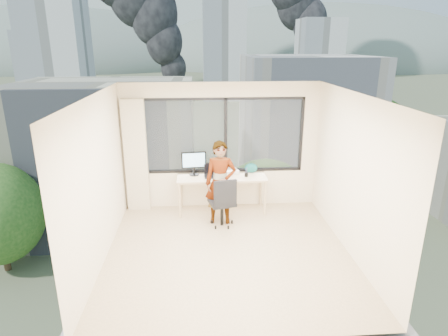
{
  "coord_description": "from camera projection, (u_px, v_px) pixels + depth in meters",
  "views": [
    {
      "loc": [
        -0.45,
        -5.56,
        3.31
      ],
      "look_at": [
        0.0,
        1.0,
        1.15
      ],
      "focal_mm": 30.43,
      "sensor_mm": 36.0,
      "label": 1
    }
  ],
  "objects": [
    {
      "name": "far_tower_c",
      "position": [
        318.0,
        55.0,
        142.22
      ],
      "size": [
        15.0,
        15.0,
        26.0
      ],
      "primitive_type": "cube",
      "color": "silver",
      "rests_on": "exterior_ground"
    },
    {
      "name": "monitor",
      "position": [
        194.0,
        163.0,
        7.69
      ],
      "size": [
        0.51,
        0.15,
        0.5
      ],
      "primitive_type": null,
      "rotation": [
        0.0,
        0.0,
        0.09
      ],
      "color": "black",
      "rests_on": "desk"
    },
    {
      "name": "handbag",
      "position": [
        251.0,
        168.0,
        7.87
      ],
      "size": [
        0.29,
        0.19,
        0.2
      ],
      "primitive_type": "ellipsoid",
      "rotation": [
        0.0,
        0.0,
        -0.22
      ],
      "color": "#0C4C4B",
      "rests_on": "desk"
    },
    {
      "name": "cellphone",
      "position": [
        219.0,
        178.0,
        7.58
      ],
      "size": [
        0.12,
        0.06,
        0.01
      ],
      "primitive_type": "cube",
      "rotation": [
        0.0,
        0.0,
        0.14
      ],
      "color": "black",
      "rests_on": "desk"
    },
    {
      "name": "near_bldg_b",
      "position": [
        304.0,
        126.0,
        44.99
      ],
      "size": [
        14.0,
        13.0,
        16.0
      ],
      "primitive_type": "cube",
      "color": "silver",
      "rests_on": "exterior_ground"
    },
    {
      "name": "far_tower_d",
      "position": [
        42.0,
        61.0,
        145.54
      ],
      "size": [
        16.0,
        14.0,
        22.0
      ],
      "primitive_type": "cube",
      "color": "silver",
      "rests_on": "exterior_ground"
    },
    {
      "name": "ceiling",
      "position": [
        229.0,
        95.0,
        5.52
      ],
      "size": [
        4.0,
        4.0,
        0.01
      ],
      "primitive_type": "cube",
      "color": "white",
      "rests_on": "ground"
    },
    {
      "name": "laptop",
      "position": [
        213.0,
        171.0,
        7.63
      ],
      "size": [
        0.38,
        0.4,
        0.24
      ],
      "primitive_type": null,
      "rotation": [
        0.0,
        0.0,
        0.04
      ],
      "color": "black",
      "rests_on": "desk"
    },
    {
      "name": "near_bldg_a",
      "position": [
        110.0,
        156.0,
        36.37
      ],
      "size": [
        16.0,
        12.0,
        14.0
      ],
      "primitive_type": "cube",
      "color": "beige",
      "rests_on": "exterior_ground"
    },
    {
      "name": "game_console",
      "position": [
        230.0,
        171.0,
        7.86
      ],
      "size": [
        0.38,
        0.34,
        0.08
      ],
      "primitive_type": "cube",
      "rotation": [
        0.0,
        0.0,
        0.22
      ],
      "color": "white",
      "rests_on": "desk"
    },
    {
      "name": "pen_cup",
      "position": [
        246.0,
        174.0,
        7.66
      ],
      "size": [
        0.07,
        0.07,
        0.09
      ],
      "primitive_type": "cylinder",
      "rotation": [
        0.0,
        0.0,
        0.0
      ],
      "color": "black",
      "rests_on": "desk"
    },
    {
      "name": "hill_b",
      "position": [
        316.0,
        65.0,
        320.42
      ],
      "size": [
        300.0,
        220.0,
        96.0
      ],
      "primitive_type": "ellipsoid",
      "color": "slate",
      "rests_on": "exterior_ground"
    },
    {
      "name": "floor",
      "position": [
        228.0,
        252.0,
        6.33
      ],
      "size": [
        4.0,
        4.0,
        0.01
      ],
      "primitive_type": "cube",
      "color": "tan",
      "rests_on": "ground"
    },
    {
      "name": "wall_front",
      "position": [
        243.0,
        243.0,
        4.03
      ],
      "size": [
        4.0,
        0.01,
        2.6
      ],
      "primitive_type": "cube",
      "color": "beige",
      "rests_on": "ground"
    },
    {
      "name": "tree_c",
      "position": [
        375.0,
        145.0,
        48.47
      ],
      "size": [
        8.4,
        8.4,
        10.0
      ],
      "primitive_type": null,
      "color": "#264D19",
      "rests_on": "exterior_ground"
    },
    {
      "name": "window_wall",
      "position": [
        223.0,
        135.0,
        7.75
      ],
      "size": [
        3.3,
        0.16,
        1.55
      ],
      "primitive_type": null,
      "color": "black",
      "rests_on": "ground"
    },
    {
      "name": "desk",
      "position": [
        222.0,
        194.0,
        7.79
      ],
      "size": [
        1.8,
        0.6,
        0.75
      ],
      "primitive_type": "cube",
      "color": "beige",
      "rests_on": "floor"
    },
    {
      "name": "person",
      "position": [
        221.0,
        183.0,
        7.16
      ],
      "size": [
        0.62,
        0.44,
        1.61
      ],
      "primitive_type": "imported",
      "rotation": [
        0.0,
        0.0,
        -0.09
      ],
      "color": "#2D2D33",
      "rests_on": "floor"
    },
    {
      "name": "hill_a",
      "position": [
        49.0,
        66.0,
        306.21
      ],
      "size": [
        288.0,
        216.0,
        90.0
      ],
      "primitive_type": "ellipsoid",
      "color": "slate",
      "rests_on": "exterior_ground"
    },
    {
      "name": "far_tower_a",
      "position": [
        58.0,
        57.0,
        94.1
      ],
      "size": [
        14.0,
        14.0,
        28.0
      ],
      "primitive_type": "cube",
      "color": "silver",
      "rests_on": "exterior_ground"
    },
    {
      "name": "wall_left",
      "position": [
        98.0,
        182.0,
        5.79
      ],
      "size": [
        0.01,
        4.0,
        2.6
      ],
      "primitive_type": "cube",
      "color": "beige",
      "rests_on": "ground"
    },
    {
      "name": "far_tower_b",
      "position": [
        224.0,
        51.0,
        120.25
      ],
      "size": [
        13.0,
        13.0,
        30.0
      ],
      "primitive_type": "cube",
      "color": "silver",
      "rests_on": "exterior_ground"
    },
    {
      "name": "chair",
      "position": [
        222.0,
        201.0,
        7.12
      ],
      "size": [
        0.62,
        0.62,
        1.0
      ],
      "primitive_type": null,
      "rotation": [
        0.0,
        0.0,
        0.25
      ],
      "color": "black",
      "rests_on": "floor"
    },
    {
      "name": "curtain",
      "position": [
        136.0,
        156.0,
        7.64
      ],
      "size": [
        0.45,
        0.14,
        2.3
      ],
      "primitive_type": "cube",
      "color": "beige",
      "rests_on": "floor"
    },
    {
      "name": "wall_right",
      "position": [
        353.0,
        176.0,
        6.05
      ],
      "size": [
        0.01,
        4.0,
        2.6
      ],
      "primitive_type": "cube",
      "color": "beige",
      "rests_on": "ground"
    },
    {
      "name": "tree_b",
      "position": [
        264.0,
        235.0,
        26.62
      ],
      "size": [
        7.6,
        7.6,
        9.0
      ],
      "primitive_type": null,
      "color": "#264D19",
      "rests_on": "exterior_ground"
    },
    {
      "name": "exterior_ground",
      "position": [
        199.0,
        99.0,
        124.43
      ],
      "size": [
        400.0,
        400.0,
        0.04
      ],
      "primitive_type": "cube",
      "color": "#515B3D",
      "rests_on": "ground"
    }
  ]
}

